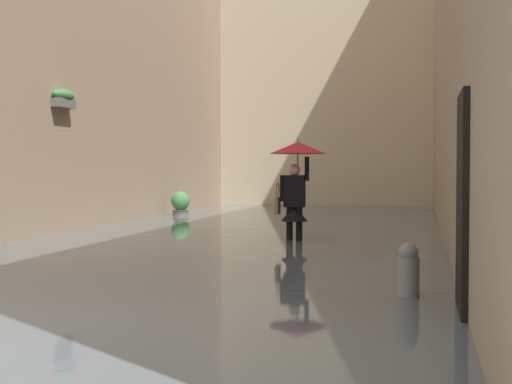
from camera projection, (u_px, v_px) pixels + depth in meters
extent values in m
plane|color=#605B56|center=(261.00, 237.00, 15.49)|extent=(60.00, 60.00, 0.00)
cube|color=#515B60|center=(261.00, 233.00, 15.49)|extent=(8.34, 26.30, 0.17)
cube|color=black|center=(463.00, 211.00, 6.65)|extent=(0.08, 1.10, 2.20)
cube|color=#66605B|center=(64.00, 103.00, 14.42)|extent=(0.20, 0.70, 0.18)
ellipsoid|color=#387F3D|center=(64.00, 95.00, 14.42)|extent=(0.28, 0.76, 0.24)
cube|color=beige|center=(327.00, 72.00, 26.08)|extent=(11.14, 1.80, 9.98)
cube|color=black|center=(289.00, 246.00, 13.23)|extent=(0.11, 0.24, 0.10)
cylinder|color=black|center=(290.00, 225.00, 13.22)|extent=(0.12, 0.12, 0.68)
cube|color=black|center=(299.00, 247.00, 13.19)|extent=(0.11, 0.24, 0.10)
cylinder|color=black|center=(299.00, 226.00, 13.18)|extent=(0.12, 0.12, 0.68)
cube|color=black|center=(294.00, 191.00, 13.18)|extent=(0.38, 0.22, 0.59)
cone|color=black|center=(294.00, 214.00, 13.19)|extent=(0.51, 0.51, 0.28)
sphere|color=#DBB293|center=(294.00, 170.00, 13.16)|extent=(0.21, 0.21, 0.21)
cylinder|color=black|center=(307.00, 169.00, 13.11)|extent=(0.08, 0.08, 0.44)
cylinder|color=black|center=(282.00, 188.00, 13.22)|extent=(0.08, 0.08, 0.48)
cylinder|color=black|center=(298.00, 162.00, 13.14)|extent=(0.02, 0.02, 0.50)
cone|color=red|center=(298.00, 148.00, 13.14)|extent=(1.05, 1.05, 0.22)
cylinder|color=black|center=(298.00, 140.00, 13.13)|extent=(0.01, 0.01, 0.08)
cube|color=#8C6B4C|center=(278.00, 206.00, 13.23)|extent=(0.06, 0.28, 0.32)
torus|color=#8C6B4C|center=(278.00, 191.00, 13.22)|extent=(0.02, 0.30, 0.30)
cylinder|color=#66605B|center=(180.00, 216.00, 20.11)|extent=(0.43, 0.43, 0.30)
torus|color=#56524E|center=(180.00, 211.00, 20.11)|extent=(0.46, 0.46, 0.04)
ellipsoid|color=#428947|center=(180.00, 201.00, 20.10)|extent=(0.51, 0.51, 0.54)
cylinder|color=gray|center=(408.00, 285.00, 7.43)|extent=(0.23, 0.23, 0.58)
sphere|color=gray|center=(408.00, 252.00, 7.42)|extent=(0.20, 0.20, 0.20)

